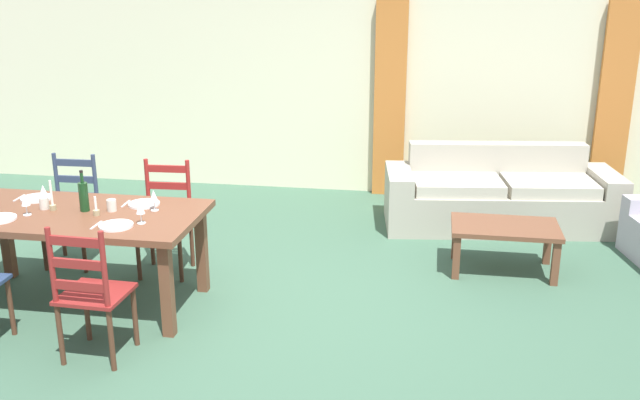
{
  "coord_description": "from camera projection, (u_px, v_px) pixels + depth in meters",
  "views": [
    {
      "loc": [
        1.19,
        -4.81,
        2.46
      ],
      "look_at": [
        0.32,
        0.47,
        0.75
      ],
      "focal_mm": 39.96,
      "sensor_mm": 36.0,
      "label": 1
    }
  ],
  "objects": [
    {
      "name": "ground_plane",
      "position": [
        269.0,
        311.0,
        5.46
      ],
      "size": [
        9.6,
        9.6,
        0.02
      ],
      "primitive_type": "cube",
      "color": "#3A5D47"
    },
    {
      "name": "wall_far",
      "position": [
        333.0,
        75.0,
        8.14
      ],
      "size": [
        9.6,
        0.16,
        2.7
      ],
      "primitive_type": "cube",
      "color": "beige",
      "rests_on": "ground_plane"
    },
    {
      "name": "curtain_panel_left",
      "position": [
        390.0,
        100.0,
        7.98
      ],
      "size": [
        0.35,
        0.08,
        2.2
      ],
      "primitive_type": "cube",
      "color": "#C36F2F",
      "rests_on": "ground_plane"
    },
    {
      "name": "curtain_panel_right",
      "position": [
        614.0,
        106.0,
        7.61
      ],
      "size": [
        0.35,
        0.08,
        2.2
      ],
      "primitive_type": "cube",
      "color": "#C36F2F",
      "rests_on": "ground_plane"
    },
    {
      "name": "dining_table",
      "position": [
        75.0,
        223.0,
        5.36
      ],
      "size": [
        1.9,
        0.96,
        0.75
      ],
      "color": "brown",
      "rests_on": "ground_plane"
    },
    {
      "name": "dining_chair_near_right",
      "position": [
        91.0,
        293.0,
        4.62
      ],
      "size": [
        0.43,
        0.42,
        0.96
      ],
      "color": "maroon",
      "rests_on": "ground_plane"
    },
    {
      "name": "dining_chair_far_left",
      "position": [
        73.0,
        211.0,
        6.22
      ],
      "size": [
        0.43,
        0.41,
        0.96
      ],
      "color": "#303D57",
      "rests_on": "ground_plane"
    },
    {
      "name": "dining_chair_far_right",
      "position": [
        166.0,
        218.0,
        6.03
      ],
      "size": [
        0.44,
        0.42,
        0.96
      ],
      "color": "maroon",
      "rests_on": "ground_plane"
    },
    {
      "name": "dinner_plate_near_right",
      "position": [
        116.0,
        226.0,
        5.02
      ],
      "size": [
        0.24,
        0.24,
        0.02
      ],
      "primitive_type": "cylinder",
      "color": "white",
      "rests_on": "dining_table"
    },
    {
      "name": "fork_near_right",
      "position": [
        96.0,
        225.0,
        5.05
      ],
      "size": [
        0.02,
        0.17,
        0.01
      ],
      "primitive_type": "cube",
      "rotation": [
        0.0,
        0.0,
        -0.01
      ],
      "color": "silver",
      "rests_on": "dining_table"
    },
    {
      "name": "dinner_plate_far_left",
      "position": [
        36.0,
        198.0,
        5.63
      ],
      "size": [
        0.24,
        0.24,
        0.02
      ],
      "primitive_type": "cylinder",
      "color": "white",
      "rests_on": "dining_table"
    },
    {
      "name": "fork_far_left",
      "position": [
        19.0,
        198.0,
        5.66
      ],
      "size": [
        0.03,
        0.17,
        0.01
      ],
      "primitive_type": "cube",
      "rotation": [
        0.0,
        0.0,
        0.05
      ],
      "color": "silver",
      "rests_on": "dining_table"
    },
    {
      "name": "dinner_plate_far_right",
      "position": [
        144.0,
        204.0,
        5.49
      ],
      "size": [
        0.24,
        0.24,
        0.02
      ],
      "primitive_type": "cylinder",
      "color": "white",
      "rests_on": "dining_table"
    },
    {
      "name": "fork_far_right",
      "position": [
        126.0,
        204.0,
        5.52
      ],
      "size": [
        0.03,
        0.17,
        0.01
      ],
      "primitive_type": "cube",
      "rotation": [
        0.0,
        0.0,
        0.06
      ],
      "color": "silver",
      "rests_on": "dining_table"
    },
    {
      "name": "wine_bottle",
      "position": [
        84.0,
        196.0,
        5.33
      ],
      "size": [
        0.07,
        0.07,
        0.32
      ],
      "color": "#143819",
      "rests_on": "dining_table"
    },
    {
      "name": "wine_glass_near_left",
      "position": [
        25.0,
        201.0,
        5.23
      ],
      "size": [
        0.06,
        0.06,
        0.16
      ],
      "color": "white",
      "rests_on": "dining_table"
    },
    {
      "name": "wine_glass_near_right",
      "position": [
        140.0,
        209.0,
        5.06
      ],
      "size": [
        0.06,
        0.06,
        0.16
      ],
      "color": "white",
      "rests_on": "dining_table"
    },
    {
      "name": "wine_glass_far_left",
      "position": [
        43.0,
        191.0,
        5.46
      ],
      "size": [
        0.06,
        0.06,
        0.16
      ],
      "color": "white",
      "rests_on": "dining_table"
    },
    {
      "name": "wine_glass_far_right",
      "position": [
        154.0,
        197.0,
        5.34
      ],
      "size": [
        0.06,
        0.06,
        0.16
      ],
      "color": "white",
      "rests_on": "dining_table"
    },
    {
      "name": "coffee_cup_primary",
      "position": [
        112.0,
        205.0,
        5.35
      ],
      "size": [
        0.07,
        0.07,
        0.09
      ],
      "primitive_type": "cylinder",
      "color": "beige",
      "rests_on": "dining_table"
    },
    {
      "name": "coffee_cup_secondary",
      "position": [
        44.0,
        203.0,
        5.39
      ],
      "size": [
        0.07,
        0.07,
        0.09
      ],
      "primitive_type": "cylinder",
      "color": "beige",
      "rests_on": "dining_table"
    },
    {
      "name": "candle_tall",
      "position": [
        52.0,
        202.0,
        5.36
      ],
      "size": [
        0.05,
        0.05,
        0.23
      ],
      "color": "#998C66",
      "rests_on": "dining_table"
    },
    {
      "name": "candle_short",
      "position": [
        96.0,
        210.0,
        5.25
      ],
      "size": [
        0.05,
        0.05,
        0.15
      ],
      "color": "#998C66",
      "rests_on": "dining_table"
    },
    {
      "name": "couch",
      "position": [
        499.0,
        197.0,
        7.21
      ],
      "size": [
        2.36,
        1.09,
        0.8
      ],
      "color": "#A7A190",
      "rests_on": "ground_plane"
    },
    {
      "name": "coffee_table",
      "position": [
        505.0,
        232.0,
        6.06
      ],
      "size": [
        0.9,
        0.56,
        0.42
      ],
      "color": "brown",
      "rests_on": "ground_plane"
    }
  ]
}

